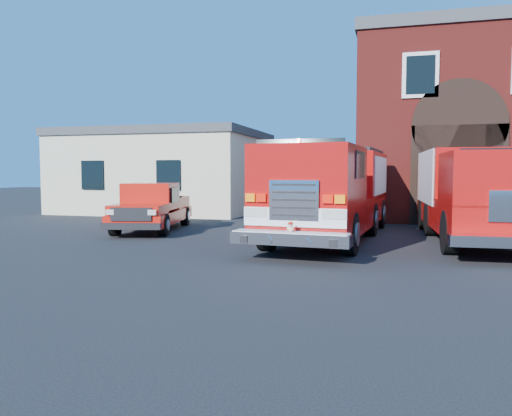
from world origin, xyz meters
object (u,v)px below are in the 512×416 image
(side_building, at_px, (167,171))
(secondary_truck, at_px, (474,191))
(fire_engine, at_px, (332,191))
(pickup_truck, at_px, (153,208))

(side_building, distance_m, secondary_truck, 16.81)
(fire_engine, bearing_deg, side_building, 138.07)
(fire_engine, relative_size, secondary_truck, 1.10)
(side_building, height_order, secondary_truck, side_building)
(pickup_truck, bearing_deg, fire_engine, -4.18)
(secondary_truck, bearing_deg, pickup_truck, -179.54)
(side_building, bearing_deg, pickup_truck, -67.71)
(fire_engine, height_order, secondary_truck, fire_engine)
(fire_engine, bearing_deg, secondary_truck, 7.56)
(side_building, xyz_separation_m, fire_engine, (10.15, -9.12, -0.67))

